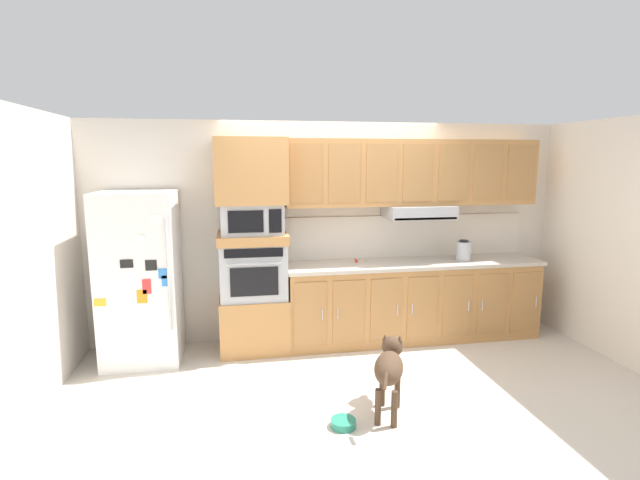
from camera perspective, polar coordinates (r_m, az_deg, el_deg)
ground_plane at (r=4.89m, az=3.96°, el=-15.47°), size 9.60×9.60×0.00m
back_kitchen_wall at (r=5.57m, az=1.33°, el=1.15°), size 6.20×0.12×2.50m
side_panel_left at (r=4.69m, az=-31.26°, el=-1.90°), size 0.12×7.10×2.50m
side_panel_right at (r=5.86m, az=31.75°, el=0.11°), size 0.12×7.10×2.50m
refrigerator at (r=5.20m, az=-20.86°, el=-4.25°), size 0.76×0.73×1.76m
oven_base_cabinet at (r=5.35m, az=-7.91°, el=-9.82°), size 0.74×0.62×0.60m
built_in_oven at (r=5.17m, az=-8.07°, el=-3.55°), size 0.70×0.62×0.60m
appliance_mid_shelf at (r=5.11m, az=-8.16°, el=0.27°), size 0.74×0.62×0.10m
microwave at (r=5.08m, az=-8.22°, el=2.61°), size 0.64×0.54×0.32m
appliance_upper_cabinet at (r=5.04m, az=-8.36°, el=8.26°), size 0.74×0.62×0.68m
lower_cabinet_run at (r=5.66m, az=11.09°, el=-7.31°), size 2.93×0.63×0.88m
countertop_slab at (r=5.55m, az=11.23°, el=-2.75°), size 2.97×0.64×0.04m
backsplash_panel at (r=5.76m, az=10.28°, el=0.48°), size 2.97×0.02×0.50m
upper_cabinet_with_hood at (r=5.54m, az=11.15°, el=7.69°), size 2.93×0.48×0.88m
screwdriver at (r=5.43m, az=4.49°, el=-2.50°), size 0.14×0.13×0.03m
electric_kettle at (r=5.72m, az=16.93°, el=-1.25°), size 0.17×0.17×0.24m
dog at (r=4.05m, az=8.38°, el=-14.80°), size 0.41×0.75×0.59m
dog_food_bowl at (r=3.99m, az=2.82°, el=-21.18°), size 0.20×0.20×0.06m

